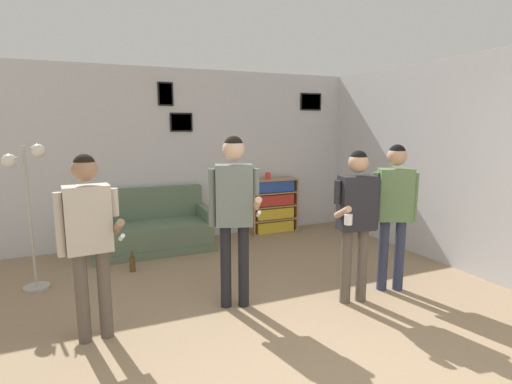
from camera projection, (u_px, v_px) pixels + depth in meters
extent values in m
cube|color=silver|center=(191.00, 156.00, 6.39)|extent=(7.93, 0.06, 2.70)
cube|color=black|center=(311.00, 102.00, 7.05)|extent=(0.41, 0.02, 0.30)
cube|color=gray|center=(311.00, 102.00, 7.05)|extent=(0.37, 0.01, 0.25)
cube|color=black|center=(181.00, 122.00, 6.21)|extent=(0.35, 0.02, 0.29)
cube|color=gray|center=(181.00, 122.00, 6.20)|extent=(0.31, 0.01, 0.25)
cube|color=black|center=(165.00, 94.00, 6.05)|extent=(0.23, 0.02, 0.35)
cube|color=gray|center=(166.00, 94.00, 6.04)|extent=(0.19, 0.01, 0.31)
cube|color=silver|center=(434.00, 162.00, 5.42)|extent=(0.06, 6.88, 2.70)
cube|color=#5B7056|center=(154.00, 247.00, 5.90)|extent=(1.70, 0.80, 0.10)
cube|color=#5B7056|center=(153.00, 234.00, 5.87)|extent=(1.64, 0.74, 0.32)
cube|color=#5B7056|center=(149.00, 203.00, 6.10)|extent=(1.64, 0.14, 0.48)
cube|color=#5B7056|center=(94.00, 222.00, 5.52)|extent=(0.12, 0.74, 0.18)
cube|color=#5B7056|center=(205.00, 213.00, 6.14)|extent=(0.12, 0.74, 0.18)
cube|color=#A87F51|center=(251.00, 208.00, 6.71)|extent=(0.02, 0.30, 0.93)
cube|color=#A87F51|center=(294.00, 204.00, 7.03)|extent=(0.02, 0.30, 0.93)
cube|color=#A87F51|center=(269.00, 204.00, 7.00)|extent=(0.83, 0.01, 0.93)
cube|color=#A87F51|center=(273.00, 231.00, 6.95)|extent=(0.78, 0.30, 0.02)
cube|color=#A87F51|center=(273.00, 180.00, 6.79)|extent=(0.78, 0.30, 0.02)
cube|color=#A87F51|center=(273.00, 219.00, 6.91)|extent=(0.78, 0.30, 0.02)
cube|color=#A87F51|center=(273.00, 206.00, 6.87)|extent=(0.78, 0.30, 0.02)
cube|color=#A87F51|center=(273.00, 192.00, 6.83)|extent=(0.78, 0.30, 0.02)
cube|color=gold|center=(273.00, 226.00, 6.92)|extent=(0.67, 0.26, 0.18)
cube|color=gold|center=(273.00, 213.00, 6.88)|extent=(0.67, 0.26, 0.18)
cube|color=red|center=(273.00, 199.00, 6.84)|extent=(0.67, 0.26, 0.18)
cube|color=#2847A3|center=(273.00, 186.00, 6.80)|extent=(0.67, 0.26, 0.18)
cylinder|color=#ADA89E|center=(37.00, 287.00, 4.55)|extent=(0.28, 0.28, 0.03)
cylinder|color=#ADA89E|center=(30.00, 218.00, 4.42)|extent=(0.03, 0.03, 1.60)
cylinder|color=#ADA89E|center=(31.00, 148.00, 4.32)|extent=(0.02, 0.16, 0.02)
sphere|color=white|center=(38.00, 151.00, 4.35)|extent=(0.15, 0.15, 0.15)
cylinder|color=#ADA89E|center=(17.00, 158.00, 4.28)|extent=(0.02, 0.16, 0.02)
sphere|color=white|center=(9.00, 161.00, 4.26)|extent=(0.15, 0.15, 0.15)
cylinder|color=brown|center=(82.00, 298.00, 3.38)|extent=(0.11, 0.11, 0.79)
cylinder|color=brown|center=(105.00, 294.00, 3.46)|extent=(0.11, 0.11, 0.79)
cube|color=#BCB2A3|center=(88.00, 219.00, 3.31)|extent=(0.38, 0.23, 0.56)
sphere|color=#997051|center=(84.00, 169.00, 3.24)|extent=(0.21, 0.21, 0.21)
sphere|color=black|center=(84.00, 165.00, 3.23)|extent=(0.17, 0.17, 0.17)
cylinder|color=#BCB2A3|center=(114.00, 202.00, 3.39)|extent=(0.07, 0.07, 0.24)
cylinder|color=#997051|center=(118.00, 226.00, 3.30)|extent=(0.09, 0.30, 0.18)
cylinder|color=white|center=(122.00, 237.00, 3.20)|extent=(0.05, 0.14, 0.09)
cylinder|color=#BCB2A3|center=(60.00, 225.00, 3.21)|extent=(0.07, 0.07, 0.53)
cylinder|color=black|center=(226.00, 266.00, 4.04)|extent=(0.11, 0.11, 0.86)
cylinder|color=black|center=(244.00, 266.00, 4.06)|extent=(0.11, 0.11, 0.86)
cube|color=slate|center=(234.00, 195.00, 3.93)|extent=(0.40, 0.30, 0.61)
sphere|color=#D1A889|center=(234.00, 149.00, 3.85)|extent=(0.22, 0.22, 0.22)
sphere|color=black|center=(234.00, 145.00, 3.84)|extent=(0.19, 0.19, 0.19)
cylinder|color=slate|center=(256.00, 181.00, 3.92)|extent=(0.07, 0.07, 0.26)
cylinder|color=#D1A889|center=(257.00, 204.00, 3.82)|extent=(0.16, 0.32, 0.19)
cylinder|color=white|center=(259.00, 214.00, 3.69)|extent=(0.08, 0.14, 0.09)
cylinder|color=slate|center=(212.00, 198.00, 3.91)|extent=(0.07, 0.07, 0.57)
cylinder|color=brown|center=(346.00, 267.00, 4.14)|extent=(0.11, 0.11, 0.78)
cylinder|color=brown|center=(362.00, 265.00, 4.18)|extent=(0.11, 0.11, 0.78)
cube|color=#232328|center=(357.00, 203.00, 4.05)|extent=(0.39, 0.26, 0.56)
sphere|color=tan|center=(358.00, 163.00, 3.98)|extent=(0.20, 0.20, 0.20)
sphere|color=black|center=(359.00, 159.00, 3.97)|extent=(0.17, 0.17, 0.17)
cylinder|color=#232328|center=(376.00, 204.00, 4.10)|extent=(0.07, 0.07, 0.52)
cylinder|color=#232328|center=(337.00, 192.00, 3.98)|extent=(0.07, 0.07, 0.24)
cylinder|color=tan|center=(342.00, 212.00, 3.88)|extent=(0.11, 0.29, 0.18)
cylinder|color=white|center=(348.00, 219.00, 3.77)|extent=(0.08, 0.08, 0.10)
cylinder|color=#2D334C|center=(383.00, 255.00, 4.47)|extent=(0.11, 0.11, 0.81)
cylinder|color=#2D334C|center=(399.00, 255.00, 4.46)|extent=(0.11, 0.11, 0.81)
cube|color=#5B7A4C|center=(395.00, 195.00, 4.35)|extent=(0.41, 0.33, 0.57)
sphere|color=tan|center=(397.00, 156.00, 4.28)|extent=(0.21, 0.21, 0.21)
sphere|color=black|center=(397.00, 153.00, 4.27)|extent=(0.18, 0.18, 0.18)
cylinder|color=#5B7A4C|center=(414.00, 197.00, 4.35)|extent=(0.07, 0.07, 0.54)
cylinder|color=#5B7A4C|center=(375.00, 197.00, 4.36)|extent=(0.07, 0.07, 0.54)
cylinder|color=brown|center=(132.00, 264.00, 5.07)|extent=(0.07, 0.07, 0.19)
cylinder|color=brown|center=(132.00, 254.00, 5.05)|extent=(0.03, 0.03, 0.08)
cylinder|color=red|center=(268.00, 176.00, 6.74)|extent=(0.09, 0.09, 0.11)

